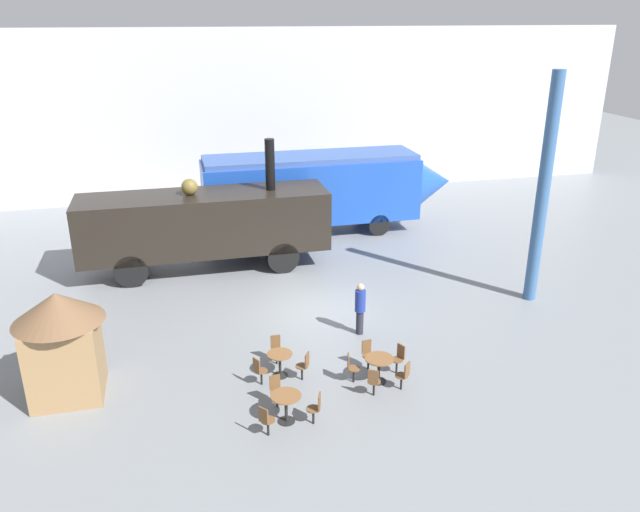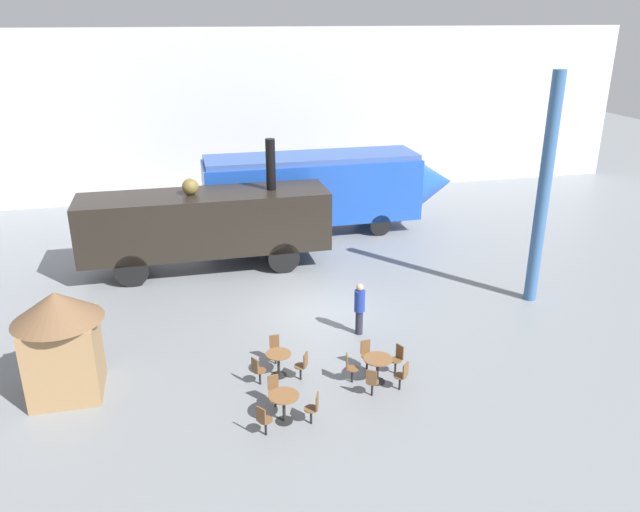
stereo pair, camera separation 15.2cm
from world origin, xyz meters
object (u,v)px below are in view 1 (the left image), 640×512
Objects in this scene: steam_locomotive at (205,222)px; streamlined_locomotive at (328,187)px; cafe_table_near at (379,364)px; visitor_person at (360,307)px; ticket_kiosk at (62,339)px; cafe_table_far at (280,359)px; cafe_chair_0 at (399,357)px; cafe_table_mid at (286,402)px.

streamlined_locomotive is at bearing 30.52° from steam_locomotive.
cafe_table_near is 2.87m from visitor_person.
visitor_person is 0.58× the size of ticket_kiosk.
streamlined_locomotive is 15.45m from ticket_kiosk.
ticket_kiosk is at bearing -170.79° from visitor_person.
cafe_table_far is 0.83× the size of cafe_chair_0.
cafe_table_far is 3.52m from visitor_person.
cafe_chair_0 is at bearing -81.03° from visitor_person.
ticket_kiosk reaches higher than cafe_chair_0.
cafe_chair_0 is at bearing -6.96° from ticket_kiosk.
ticket_kiosk reaches higher than cafe_table_near.
cafe_table_near is 1.12× the size of cafe_table_far.
steam_locomotive is (-5.91, -3.48, -0.15)m from streamlined_locomotive.
cafe_table_mid is 0.26× the size of ticket_kiosk.
cafe_table_mid is at bearing -96.13° from cafe_table_far.
steam_locomotive is 11.98× the size of cafe_table_near.
cafe_chair_0 reaches higher than cafe_table_near.
steam_locomotive reaches higher than ticket_kiosk.
cafe_table_mid is at bearing -25.65° from ticket_kiosk.
cafe_table_near is 0.46× the size of visitor_person.
visitor_person reaches higher than cafe_table_near.
ticket_kiosk is at bearing 154.35° from cafe_table_mid.
steam_locomotive is at bearing -149.48° from streamlined_locomotive.
visitor_person is (-0.40, 2.50, 0.45)m from cafe_chair_0.
streamlined_locomotive is 15.06m from cafe_table_mid.
steam_locomotive reaches higher than cafe_table_near.
cafe_chair_0 is at bearing -62.79° from steam_locomotive.
cafe_table_near is 0.27× the size of ticket_kiosk.
ticket_kiosk reaches higher than cafe_table_mid.
steam_locomotive is 8.06m from visitor_person.
streamlined_locomotive is 12.85m from cafe_chair_0.
steam_locomotive is at bearing 62.09° from ticket_kiosk.
cafe_chair_0 is (3.57, 1.52, -0.08)m from cafe_table_mid.
cafe_table_far is (-4.51, -12.07, -1.60)m from streamlined_locomotive.
streamlined_locomotive is 16.36× the size of cafe_table_far.
ticket_kiosk reaches higher than cafe_table_far.
cafe_table_mid is at bearing -157.28° from cafe_table_near.
ticket_kiosk is at bearing -131.35° from streamlined_locomotive.
steam_locomotive is 5.52× the size of visitor_person.
ticket_kiosk is at bearing 175.19° from cafe_table_far.
streamlined_locomotive is at bearing 81.80° from cafe_table_near.
cafe_table_near reaches higher than cafe_table_far.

